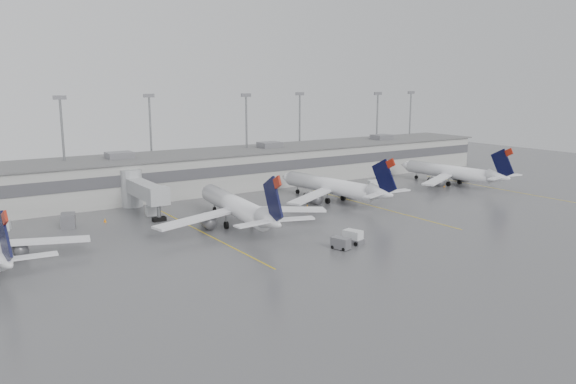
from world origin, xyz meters
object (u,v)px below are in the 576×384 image
jet_mid_left (238,207)px  baggage_tug (353,238)px  jet_mid_right (334,186)px  jet_far_right (453,172)px

jet_mid_left → baggage_tug: size_ratio=9.38×
jet_mid_right → jet_far_right: jet_mid_right is taller
baggage_tug → jet_far_right: bearing=8.9°
jet_mid_right → baggage_tug: size_ratio=8.91×
jet_mid_left → jet_far_right: 59.28m
jet_mid_right → jet_far_right: (34.07, -0.32, -0.09)m
jet_far_right → jet_mid_right: bearing=175.3°
jet_far_right → baggage_tug: bearing=-158.1°
jet_far_right → jet_mid_left: bearing=-178.0°
jet_mid_left → jet_mid_right: size_ratio=1.05×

